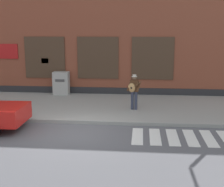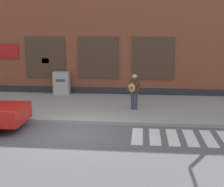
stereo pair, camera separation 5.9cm
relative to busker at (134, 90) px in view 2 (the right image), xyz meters
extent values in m
plane|color=#56565B|center=(-2.26, -3.32, -1.14)|extent=(160.00, 160.00, 0.00)
cube|color=gray|center=(-2.26, 0.73, -1.06)|extent=(28.00, 5.80, 0.15)
cube|color=brown|center=(-2.26, 5.63, 3.14)|extent=(28.00, 4.00, 8.56)
cube|color=#28282B|center=(-2.26, 3.61, -0.87)|extent=(28.00, 0.04, 0.55)
cube|color=#473323|center=(-5.52, 3.60, 1.20)|extent=(2.48, 0.06, 2.50)
cube|color=black|center=(-5.52, 3.59, 1.20)|extent=(2.36, 0.03, 2.38)
cube|color=#473323|center=(-2.26, 3.60, 1.20)|extent=(2.48, 0.06, 2.50)
cube|color=black|center=(-2.26, 3.59, 1.20)|extent=(2.36, 0.03, 2.38)
cube|color=#473323|center=(0.99, 3.60, 1.20)|extent=(2.48, 0.06, 2.50)
cube|color=black|center=(0.99, 3.59, 1.20)|extent=(2.36, 0.03, 2.38)
cube|color=red|center=(-7.90, 3.59, 1.56)|extent=(1.40, 0.04, 0.90)
cube|color=yellow|center=(-5.52, 3.58, 1.00)|extent=(0.44, 0.02, 0.30)
cube|color=silver|center=(0.25, -3.47, -1.14)|extent=(0.42, 1.90, 0.01)
cube|color=silver|center=(0.92, -3.47, -1.14)|extent=(0.42, 1.90, 0.01)
cube|color=silver|center=(1.59, -3.47, -1.14)|extent=(0.42, 1.90, 0.01)
cube|color=silver|center=(2.26, -3.47, -1.14)|extent=(0.42, 1.90, 0.01)
cube|color=silver|center=(2.93, -3.47, -1.14)|extent=(0.42, 1.90, 0.01)
cube|color=silver|center=(-4.37, -2.62, -0.40)|extent=(0.06, 0.24, 0.12)
cube|color=silver|center=(-4.35, -3.76, -0.40)|extent=(0.06, 0.24, 0.12)
cylinder|color=black|center=(-5.30, -2.33, -0.81)|extent=(0.66, 0.25, 0.66)
cylinder|color=#33384C|center=(0.11, 0.01, -0.54)|extent=(0.15, 0.15, 0.90)
cylinder|color=#33384C|center=(-0.07, 0.04, -0.54)|extent=(0.15, 0.15, 0.90)
cube|color=#4C2D19|center=(0.02, 0.03, 0.19)|extent=(0.42, 0.31, 0.57)
sphere|color=brown|center=(0.02, 0.03, 0.58)|extent=(0.22, 0.22, 0.22)
cylinder|color=beige|center=(0.02, 0.03, 0.64)|extent=(0.28, 0.28, 0.02)
cylinder|color=beige|center=(0.02, 0.03, 0.69)|extent=(0.18, 0.18, 0.09)
cylinder|color=#4C2D19|center=(0.23, -0.13, 0.15)|extent=(0.22, 0.52, 0.39)
cylinder|color=#4C2D19|center=(-0.24, 0.00, 0.15)|extent=(0.22, 0.52, 0.39)
ellipsoid|color=tan|center=(-0.10, -0.12, 0.12)|extent=(0.38, 0.21, 0.44)
cylinder|color=black|center=(-0.12, -0.18, 0.12)|extent=(0.09, 0.03, 0.09)
cylinder|color=brown|center=(0.14, -0.21, 0.30)|extent=(0.46, 0.16, 0.34)
cube|color=#ADADA8|center=(-4.45, 3.18, -0.30)|extent=(0.93, 0.58, 1.38)
cube|color=#4C4C4C|center=(-4.45, 2.88, -0.09)|extent=(0.56, 0.02, 0.16)
camera|label=1|loc=(0.36, -14.91, 2.90)|focal=50.00mm
camera|label=2|loc=(0.42, -14.90, 2.90)|focal=50.00mm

